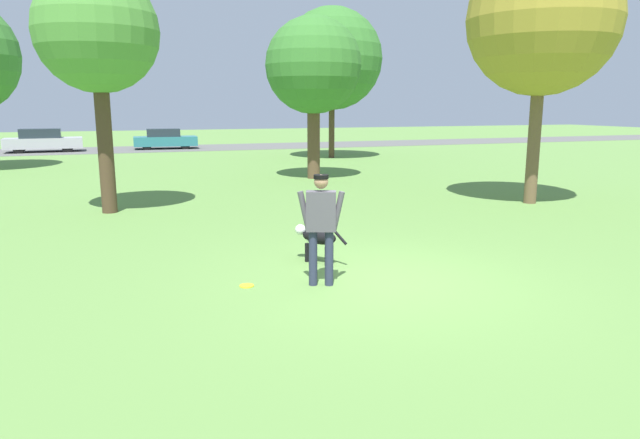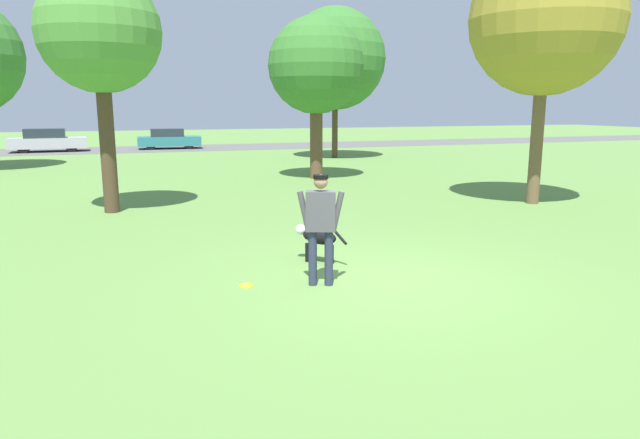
% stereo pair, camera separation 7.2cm
% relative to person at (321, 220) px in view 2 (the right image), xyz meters
% --- Properties ---
extents(ground_plane, '(120.00, 120.00, 0.00)m').
position_rel_person_xyz_m(ground_plane, '(0.98, -0.17, -1.02)').
color(ground_plane, '#608C42').
extents(far_road_strip, '(120.00, 6.00, 0.01)m').
position_rel_person_xyz_m(far_road_strip, '(0.98, 30.16, -1.01)').
color(far_road_strip, '#5B5B59').
rests_on(far_road_strip, ground_plane).
extents(person, '(0.70, 0.37, 1.71)m').
position_rel_person_xyz_m(person, '(0.00, 0.00, 0.00)').
color(person, '#2D334C').
rests_on(person, ground_plane).
extents(dog, '(0.71, 0.96, 0.64)m').
position_rel_person_xyz_m(dog, '(0.38, 1.25, -0.57)').
color(dog, black).
rests_on(dog, ground_plane).
extents(frisbee, '(0.22, 0.22, 0.02)m').
position_rel_person_xyz_m(frisbee, '(-1.09, 0.32, -1.01)').
color(frisbee, yellow).
rests_on(frisbee, ground_plane).
extents(tree_mid_center, '(3.54, 3.54, 5.94)m').
position_rel_person_xyz_m(tree_mid_center, '(4.24, 12.48, 3.11)').
color(tree_mid_center, brown).
rests_on(tree_mid_center, ground_plane).
extents(tree_far_right, '(5.19, 5.19, 7.67)m').
position_rel_person_xyz_m(tree_far_right, '(8.01, 20.42, 4.06)').
color(tree_far_right, '#4C3826').
rests_on(tree_far_right, ground_plane).
extents(tree_near_left, '(2.99, 2.99, 5.99)m').
position_rel_person_xyz_m(tree_near_left, '(-3.06, 7.58, 3.43)').
color(tree_near_left, '#4C3826').
rests_on(tree_near_left, ground_plane).
extents(tree_near_right, '(4.02, 4.02, 6.98)m').
position_rel_person_xyz_m(tree_near_right, '(8.15, 5.08, 3.93)').
color(tree_near_right, brown).
rests_on(tree_near_right, ground_plane).
extents(parked_car_silver, '(4.38, 2.01, 1.39)m').
position_rel_person_xyz_m(parked_car_silver, '(-6.79, 29.83, -0.33)').
color(parked_car_silver, '#B7B7BC').
rests_on(parked_car_silver, ground_plane).
extents(parked_car_teal, '(3.96, 1.88, 1.29)m').
position_rel_person_xyz_m(parked_car_teal, '(0.27, 29.94, -0.39)').
color(parked_car_teal, teal).
rests_on(parked_car_teal, ground_plane).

